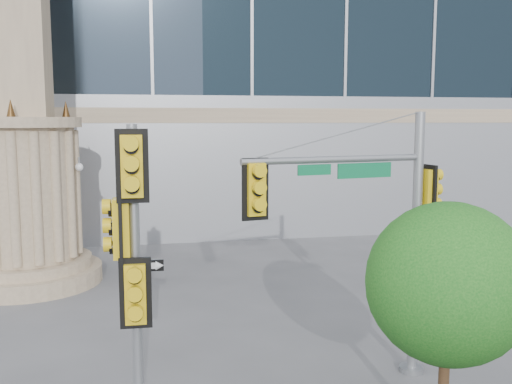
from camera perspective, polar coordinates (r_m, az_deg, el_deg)
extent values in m
cylinder|color=gray|center=(19.15, -21.76, -7.72)|extent=(4.40, 4.40, 0.50)
cylinder|color=gray|center=(19.05, -21.82, -6.56)|extent=(3.80, 3.80, 0.30)
cylinder|color=gray|center=(18.68, -22.12, -0.13)|extent=(3.00, 3.00, 4.00)
cylinder|color=gray|center=(18.55, -22.44, 6.47)|extent=(3.50, 3.50, 0.30)
cone|color=#472D14|center=(18.35, -18.48, 7.89)|extent=(0.24, 0.24, 0.50)
cylinder|color=slate|center=(12.37, 15.27, -16.70)|extent=(0.48, 0.48, 0.10)
cylinder|color=slate|center=(11.59, 15.69, -5.16)|extent=(0.19, 0.19, 5.17)
cylinder|color=slate|center=(10.37, 7.95, 3.24)|extent=(3.59, 0.73, 0.12)
cube|color=#0C673D|center=(10.68, 10.81, 2.14)|extent=(1.11, 0.22, 0.28)
cube|color=gold|center=(9.76, -0.09, 0.27)|extent=(0.51, 0.32, 1.08)
cube|color=gold|center=(11.56, 16.82, -0.03)|extent=(0.32, 0.51, 1.08)
cube|color=black|center=(11.47, 16.07, -4.64)|extent=(0.79, 0.16, 0.26)
cube|color=maroon|center=(11.60, 15.96, -7.55)|extent=(0.28, 0.07, 0.40)
cylinder|color=slate|center=(10.19, -11.96, -7.38)|extent=(0.18, 0.18, 4.95)
cube|color=gold|center=(9.68, -12.28, 2.55)|extent=(0.55, 0.29, 1.24)
cube|color=gold|center=(10.06, -13.30, -3.57)|extent=(0.29, 0.55, 1.24)
cube|color=gold|center=(10.09, -11.95, -9.86)|extent=(0.55, 0.29, 1.24)
cube|color=black|center=(10.06, -10.97, -7.26)|extent=(0.61, 0.05, 0.20)
sphere|color=#124F15|center=(8.91, 18.64, -8.63)|extent=(2.41, 2.41, 2.41)
sphere|color=#124F15|center=(9.50, 20.42, -9.88)|extent=(1.49, 1.49, 1.49)
sphere|color=#124F15|center=(8.57, 17.16, -11.22)|extent=(1.26, 1.26, 1.26)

